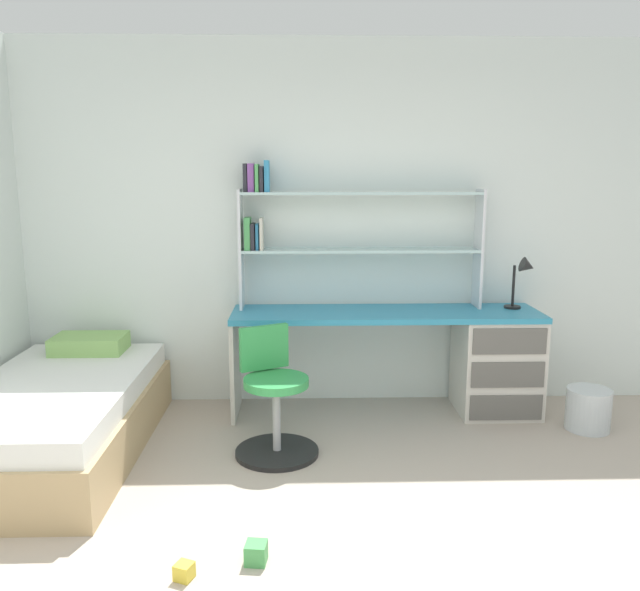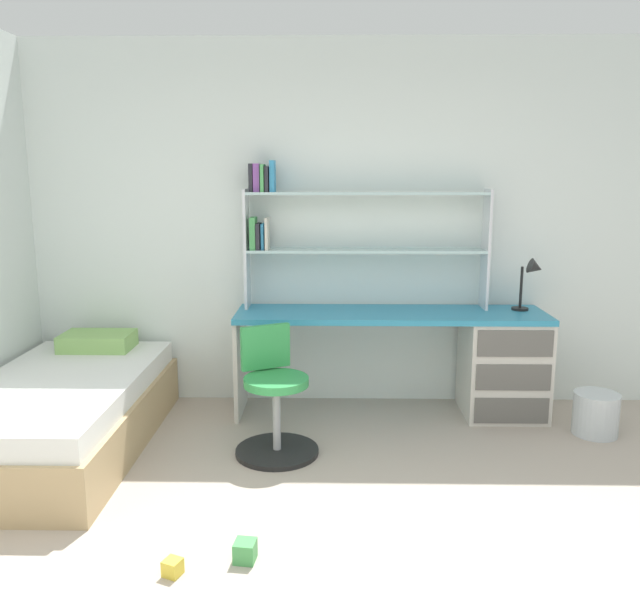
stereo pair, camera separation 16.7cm
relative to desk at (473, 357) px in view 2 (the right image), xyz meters
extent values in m
cube|color=silver|center=(-0.94, 0.32, 0.92)|extent=(5.64, 0.06, 2.68)
cube|color=teal|center=(-0.60, 0.00, 0.31)|extent=(2.20, 0.54, 0.04)
cube|color=beige|center=(0.22, 0.00, -0.07)|extent=(0.57, 0.52, 0.72)
cube|color=beige|center=(-1.69, 0.00, -0.07)|extent=(0.03, 0.49, 0.72)
cube|color=#5E5B57|center=(0.22, -0.26, -0.31)|extent=(0.51, 0.01, 0.18)
cube|color=#5E5B57|center=(0.22, -0.26, -0.07)|extent=(0.51, 0.01, 0.18)
cube|color=#5E5B57|center=(0.22, -0.26, 0.17)|extent=(0.51, 0.01, 0.18)
cube|color=silver|center=(-1.64, 0.15, 0.76)|extent=(0.02, 0.22, 0.86)
cube|color=silver|center=(0.09, 0.15, 0.76)|extent=(0.02, 0.22, 0.86)
cube|color=silver|center=(-0.78, 0.15, 0.75)|extent=(1.71, 0.22, 0.02)
cube|color=silver|center=(-0.78, 0.15, 1.16)|extent=(1.71, 0.22, 0.02)
cube|color=#4CA559|center=(-1.59, 0.15, 0.88)|extent=(0.04, 0.16, 0.23)
cube|color=#26262D|center=(-1.55, 0.15, 0.86)|extent=(0.03, 0.18, 0.19)
cube|color=#338CBF|center=(-1.52, 0.15, 0.85)|extent=(0.02, 0.14, 0.18)
cube|color=beige|center=(-1.49, 0.15, 0.88)|extent=(0.02, 0.19, 0.23)
cube|color=#26262D|center=(-1.60, 0.15, 1.27)|extent=(0.03, 0.13, 0.20)
cube|color=purple|center=(-1.56, 0.15, 1.27)|extent=(0.04, 0.13, 0.20)
cube|color=#4CA559|center=(-1.51, 0.15, 1.27)|extent=(0.02, 0.19, 0.19)
cube|color=#26262D|center=(-1.48, 0.15, 1.26)|extent=(0.02, 0.19, 0.18)
cube|color=#338CBF|center=(-1.45, 0.15, 1.28)|extent=(0.03, 0.16, 0.22)
cylinder|color=black|center=(0.34, 0.09, 0.34)|extent=(0.12, 0.12, 0.02)
cylinder|color=black|center=(0.34, 0.09, 0.50)|extent=(0.02, 0.02, 0.30)
cone|color=black|center=(0.42, 0.04, 0.65)|extent=(0.12, 0.11, 0.13)
cylinder|color=black|center=(-1.36, -0.71, -0.41)|extent=(0.52, 0.52, 0.03)
cylinder|color=#A5A8AD|center=(-1.36, -0.71, -0.20)|extent=(0.05, 0.05, 0.45)
cylinder|color=green|center=(-1.36, -0.71, 0.05)|extent=(0.40, 0.40, 0.05)
cube|color=green|center=(-1.44, -0.55, 0.22)|extent=(0.30, 0.18, 0.28)
cube|color=tan|center=(-2.73, -0.66, -0.26)|extent=(1.03, 1.88, 0.33)
cube|color=white|center=(-2.73, -0.66, -0.03)|extent=(0.97, 1.82, 0.14)
cube|color=#8CBF66|center=(-2.73, 0.02, 0.10)|extent=(0.50, 0.32, 0.12)
cylinder|color=silver|center=(0.75, -0.37, -0.28)|extent=(0.30, 0.30, 0.29)
cube|color=gold|center=(-1.71, -1.95, -0.39)|extent=(0.10, 0.10, 0.07)
cube|color=#479E51|center=(-1.41, -1.84, -0.38)|extent=(0.10, 0.10, 0.09)
camera|label=1|loc=(-1.20, -4.42, 1.29)|focal=35.59mm
camera|label=2|loc=(-1.03, -4.42, 1.29)|focal=35.59mm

